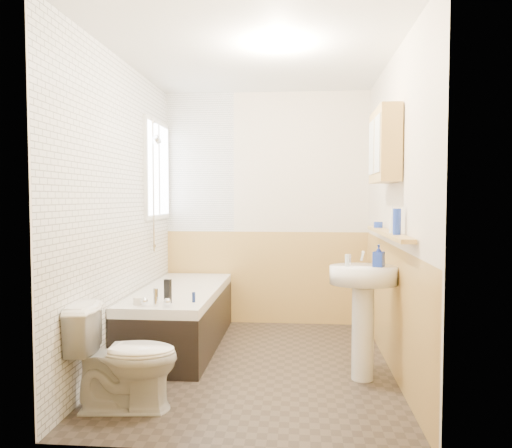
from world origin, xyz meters
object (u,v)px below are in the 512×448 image
(sink, at_px, (363,299))
(pine_shelf, at_px, (388,233))
(bathtub, at_px, (180,316))
(toilet, at_px, (125,357))
(medicine_cabinet, at_px, (384,146))

(sink, relative_size, pine_shelf, 0.64)
(bathtub, bearing_deg, sink, -24.56)
(toilet, bearing_deg, pine_shelf, -70.80)
(bathtub, distance_m, sink, 1.76)
(bathtub, xyz_separation_m, sink, (1.57, -0.72, 0.33))
(pine_shelf, bearing_deg, toilet, -155.43)
(bathtub, xyz_separation_m, medicine_cabinet, (1.74, -0.53, 1.49))
(bathtub, relative_size, sink, 1.82)
(bathtub, xyz_separation_m, toilet, (-0.03, -1.39, 0.06))
(pine_shelf, bearing_deg, sink, -142.81)
(toilet, xyz_separation_m, sink, (1.60, 0.67, 0.27))
(bathtub, distance_m, toilet, 1.39)
(toilet, bearing_deg, sink, -72.61)
(bathtub, height_order, pine_shelf, pine_shelf)
(bathtub, bearing_deg, toilet, -91.24)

